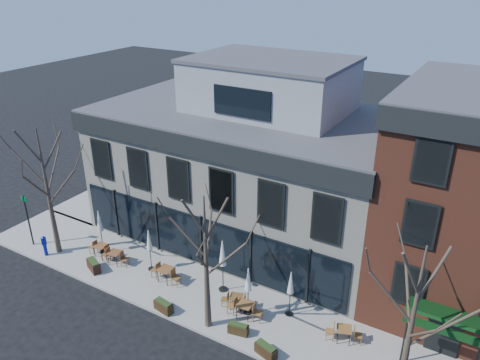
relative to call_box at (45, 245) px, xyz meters
The scene contains 25 objects.
ground 9.67m from the call_box, 23.78° to the left, with size 120.00×120.00×0.00m, color black.
sidewalk_front 12.21m from the call_box, ahead, with size 33.50×4.70×0.15m, color gray.
sidewalk_side 10.21m from the call_box, 103.87° to the left, with size 4.50×12.00×0.15m, color gray.
corner_building 13.19m from the call_box, 45.21° to the left, with size 18.39×10.39×11.10m.
red_brick_building 24.02m from the call_box, 22.12° to the left, with size 8.20×11.78×11.18m.
tree_corner 3.46m from the call_box, 64.56° to the left, with size 3.93×3.98×7.92m.
tree_mid 12.18m from the call_box, ahead, with size 3.50×3.55×7.04m.
tree_right 21.06m from the call_box, ahead, with size 3.72×3.77×7.48m.
sign_pole 2.11m from the call_box, 167.29° to the left, with size 0.50×0.10×3.40m.
call_box is the anchor object (origin of this frame).
cafe_set_0 3.40m from the call_box, 28.78° to the left, with size 1.75×0.72×0.92m.
cafe_set_1 4.49m from the call_box, 19.75° to the left, with size 1.80×0.81×0.93m.
cafe_set_2 8.02m from the call_box, 12.09° to the left, with size 1.90×0.77×1.00m.
cafe_set_3 12.45m from the call_box, ahead, with size 1.65×0.90×0.85m.
cafe_set_4 13.11m from the call_box, ahead, with size 1.91×0.83×0.99m.
cafe_set_5 17.96m from the call_box, ahead, with size 1.75×0.95×0.90m.
umbrella_0 3.60m from the call_box, 37.29° to the left, with size 0.45×0.45×2.83m.
umbrella_1 6.85m from the call_box, 18.29° to the left, with size 0.42×0.42×2.60m.
umbrella_2 11.38m from the call_box, 13.53° to the left, with size 0.49×0.49×3.08m.
umbrella_3 13.20m from the call_box, ahead, with size 0.43×0.43×2.69m.
umbrella_4 15.15m from the call_box, 10.20° to the left, with size 0.41×0.41×2.56m.
planter_0 3.67m from the call_box, ahead, with size 1.21×0.86×0.63m.
planter_1 9.31m from the call_box, ahead, with size 1.11×0.59×0.59m.
planter_2 13.36m from the call_box, ahead, with size 1.03×0.57×0.55m.
planter_3 15.13m from the call_box, ahead, with size 1.14×0.69×0.59m.
Camera 1 is at (13.34, -18.36, 16.10)m, focal length 35.00 mm.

